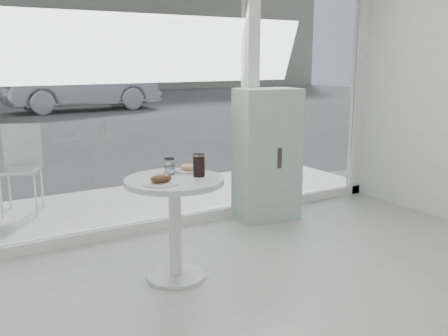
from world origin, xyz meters
TOP-DOWN VIEW (x-y plane):
  - storefront at (0.07, 3.00)m, footprint 5.00×0.14m
  - main_table at (-0.50, 1.90)m, footprint 0.72×0.72m
  - patio_deck at (0.00, 3.80)m, footprint 5.60×1.60m
  - mint_cabinet at (0.94, 2.75)m, footprint 0.67×0.50m
  - patio_chair at (-1.18, 4.15)m, footprint 0.51×0.51m
  - car_silver at (2.45, 14.79)m, footprint 4.88×1.89m
  - plate_fritter at (-0.65, 1.79)m, footprint 0.25×0.25m
  - plate_donut at (-0.31, 2.05)m, footprint 0.19×0.19m
  - water_tumbler_a at (-0.47, 2.04)m, footprint 0.07×0.07m
  - water_tumbler_b at (-0.45, 2.07)m, footprint 0.07×0.07m
  - cola_glass at (-0.31, 1.87)m, footprint 0.09×0.09m

SIDE VIEW (x-z plane):
  - patio_deck at x=0.00m, z-range 0.00..0.05m
  - main_table at x=-0.50m, z-range 0.17..0.94m
  - patio_chair at x=-1.18m, z-range 0.11..1.01m
  - mint_cabinet at x=0.94m, z-range 0.00..1.33m
  - plate_donut at x=-0.31m, z-range 0.76..0.82m
  - car_silver at x=2.45m, z-range 0.00..1.58m
  - plate_fritter at x=-0.65m, z-range 0.76..0.83m
  - water_tumbler_b at x=-0.45m, z-range 0.76..0.87m
  - water_tumbler_a at x=-0.47m, z-range 0.76..0.88m
  - cola_glass at x=-0.31m, z-range 0.77..0.93m
  - storefront at x=0.07m, z-range 0.21..3.21m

